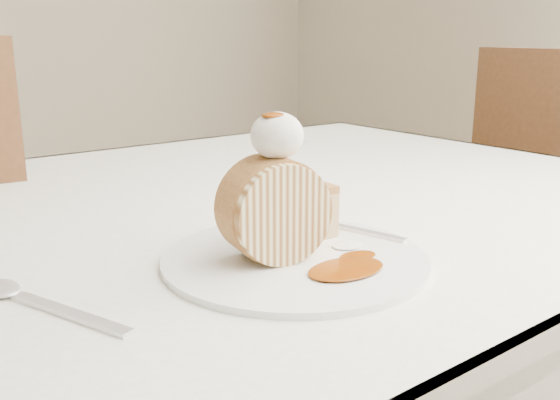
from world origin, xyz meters
TOP-DOWN VIEW (x-y plane):
  - table at (0.00, 0.20)m, footprint 1.40×0.90m
  - chair_end at (0.91, 0.31)m, footprint 0.51×0.51m
  - plate at (0.00, -0.03)m, footprint 0.26×0.26m
  - roulade_slice at (-0.02, -0.02)m, footprint 0.10×0.07m
  - cake_chunk at (0.05, 0.01)m, footprint 0.06×0.05m
  - whipped_cream at (-0.01, -0.02)m, footprint 0.05×0.05m
  - caramel_drizzle at (-0.02, -0.02)m, footprint 0.02×0.02m
  - caramel_pool at (0.01, -0.09)m, footprint 0.08×0.05m
  - fork at (0.10, -0.02)m, footprint 0.05×0.15m
  - spoon at (-0.21, -0.01)m, footprint 0.07×0.15m

SIDE VIEW (x-z plane):
  - chair_end at x=0.91m, z-range 0.07..0.99m
  - table at x=0.00m, z-range 0.29..1.04m
  - spoon at x=-0.21m, z-range 0.75..0.75m
  - plate at x=0.00m, z-range 0.75..0.76m
  - fork at x=0.10m, z-range 0.76..0.76m
  - caramel_pool at x=0.01m, z-range 0.76..0.76m
  - cake_chunk at x=0.05m, z-range 0.76..0.80m
  - roulade_slice at x=-0.02m, z-range 0.76..0.85m
  - whipped_cream at x=-0.01m, z-range 0.85..0.89m
  - caramel_drizzle at x=-0.02m, z-range 0.89..0.90m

